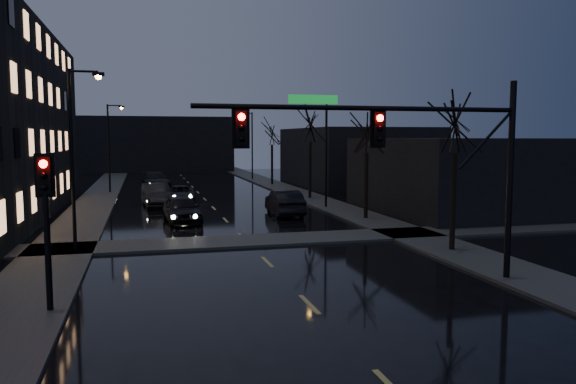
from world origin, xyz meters
TOP-DOWN VIEW (x-y plane):
  - sidewalk_left at (-8.50, 35.00)m, footprint 3.00×140.00m
  - sidewalk_right at (8.50, 35.00)m, footprint 3.00×140.00m
  - sidewalk_cross at (0.00, 18.50)m, footprint 40.00×3.00m
  - commercial_right_near at (15.50, 26.00)m, footprint 10.00×14.00m
  - commercial_right_far at (17.00, 48.00)m, footprint 12.00×18.00m
  - far_block at (-3.00, 78.00)m, footprint 22.00×10.00m
  - signal_mast at (3.85, 9.00)m, footprint 11.11×0.41m
  - signal_pole_left at (-7.50, 8.99)m, footprint 0.35×0.41m
  - tree_near at (8.40, 14.00)m, footprint 3.52×3.52m
  - tree_mid_a at (8.40, 24.00)m, footprint 3.30×3.30m
  - tree_mid_b at (8.40, 36.00)m, footprint 3.74×3.74m
  - tree_far at (8.40, 50.00)m, footprint 3.43×3.43m
  - streetlight_l_near at (-7.58, 18.00)m, footprint 1.53×0.28m
  - streetlight_l_far at (-7.58, 45.00)m, footprint 1.53×0.28m
  - streetlight_r_mid at (7.58, 30.00)m, footprint 1.53×0.28m
  - streetlight_r_far at (7.58, 58.00)m, footprint 1.53×0.28m
  - oncoming_car_a at (-2.66, 25.66)m, footprint 2.31×4.90m
  - oncoming_car_b at (-3.94, 34.14)m, footprint 2.24×5.24m
  - oncoming_car_c at (-2.04, 36.60)m, footprint 2.31×4.69m
  - oncoming_car_d at (-3.64, 48.99)m, footprint 2.98×5.78m
  - lead_car at (4.04, 27.22)m, footprint 1.89×5.04m

SIDE VIEW (x-z plane):
  - sidewalk_left at x=-8.50m, z-range 0.00..0.12m
  - sidewalk_right at x=8.50m, z-range 0.00..0.12m
  - sidewalk_cross at x=0.00m, z-range 0.00..0.12m
  - oncoming_car_c at x=-2.04m, z-range 0.00..1.28m
  - oncoming_car_d at x=-3.64m, z-range 0.00..1.60m
  - oncoming_car_a at x=-2.66m, z-range 0.00..1.62m
  - lead_car at x=4.04m, z-range 0.00..1.64m
  - oncoming_car_b at x=-3.94m, z-range 0.00..1.68m
  - commercial_right_near at x=15.50m, z-range 0.00..5.00m
  - commercial_right_far at x=17.00m, z-range 0.00..6.00m
  - signal_pole_left at x=-7.50m, z-range 0.75..5.27m
  - far_block at x=-3.00m, z-range 0.00..8.00m
  - streetlight_l_near at x=-7.58m, z-range 0.77..8.77m
  - streetlight_l_far at x=-7.58m, z-range 0.77..8.77m
  - streetlight_r_mid at x=7.58m, z-range 0.77..8.77m
  - streetlight_r_far at x=7.58m, z-range 0.77..8.77m
  - signal_mast at x=3.85m, z-range 1.37..8.37m
  - tree_mid_a at x=8.40m, z-range 2.04..9.61m
  - tree_far at x=8.40m, z-range 2.12..10.00m
  - tree_near at x=8.40m, z-range 2.18..10.26m
  - tree_mid_b at x=8.40m, z-range 2.32..10.90m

